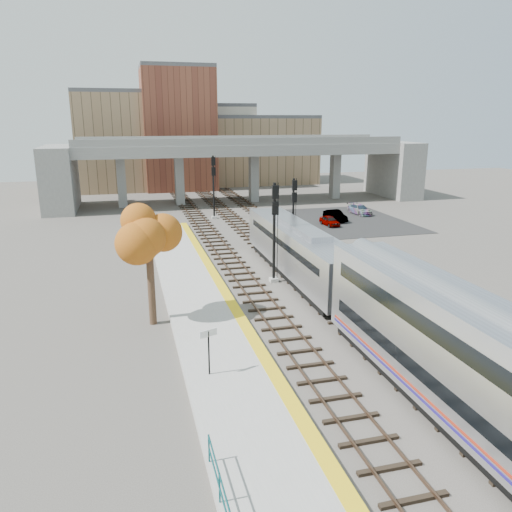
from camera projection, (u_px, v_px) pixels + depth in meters
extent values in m
plane|color=#47423D|center=(326.00, 318.00, 31.24)|extent=(160.00, 160.00, 0.00)
cube|color=#9E9E99|center=(211.00, 327.00, 29.41)|extent=(4.50, 60.00, 0.35)
cube|color=yellow|center=(243.00, 321.00, 29.83)|extent=(0.70, 60.00, 0.01)
cube|color=black|center=(233.00, 266.00, 42.08)|extent=(2.50, 95.00, 0.14)
cube|color=brown|center=(225.00, 265.00, 41.87)|extent=(0.07, 95.00, 0.14)
cube|color=brown|center=(242.00, 264.00, 42.22)|extent=(0.07, 95.00, 0.14)
cube|color=black|center=(281.00, 262.00, 43.11)|extent=(2.50, 95.00, 0.14)
cube|color=brown|center=(273.00, 261.00, 42.90)|extent=(0.07, 95.00, 0.14)
cube|color=brown|center=(289.00, 260.00, 43.26)|extent=(0.07, 95.00, 0.14)
cube|color=black|center=(324.00, 259.00, 44.09)|extent=(2.50, 95.00, 0.14)
cube|color=brown|center=(316.00, 258.00, 43.89)|extent=(0.07, 95.00, 0.14)
cube|color=brown|center=(332.00, 257.00, 44.24)|extent=(0.07, 95.00, 0.14)
cube|color=slate|center=(240.00, 149.00, 72.32)|extent=(46.00, 10.00, 1.50)
cube|color=slate|center=(248.00, 142.00, 67.52)|extent=(46.00, 0.20, 1.00)
cube|color=slate|center=(233.00, 139.00, 76.46)|extent=(46.00, 0.20, 1.00)
cube|color=slate|center=(122.00, 182.00, 69.28)|extent=(1.20, 1.60, 7.00)
cube|color=slate|center=(179.00, 180.00, 71.25)|extent=(1.20, 1.60, 7.00)
cube|color=slate|center=(254.00, 178.00, 73.95)|extent=(1.20, 1.60, 7.00)
cube|color=slate|center=(335.00, 175.00, 77.14)|extent=(1.20, 1.60, 7.00)
cube|color=slate|center=(60.00, 178.00, 67.12)|extent=(4.00, 12.00, 8.50)
cube|color=slate|center=(393.00, 169.00, 79.40)|extent=(4.00, 12.00, 8.50)
cube|color=#947755|center=(131.00, 142.00, 87.21)|extent=(18.00, 14.00, 16.00)
cube|color=#4C4C4F|center=(128.00, 92.00, 84.99)|extent=(18.00, 14.00, 0.60)
cube|color=beige|center=(206.00, 145.00, 95.57)|extent=(16.00, 16.00, 14.00)
cube|color=#4C4C4F|center=(205.00, 106.00, 93.62)|extent=(16.00, 16.00, 0.60)
cube|color=brown|center=(178.00, 131.00, 85.84)|extent=(12.00, 10.00, 20.00)
cube|color=#4C4C4F|center=(176.00, 67.00, 83.09)|extent=(12.00, 10.00, 0.60)
cube|color=#947755|center=(259.00, 151.00, 96.43)|extent=(20.00, 14.00, 12.00)
cube|color=#4C4C4F|center=(259.00, 117.00, 94.75)|extent=(20.00, 14.00, 0.60)
cube|color=black|center=(344.00, 221.00, 60.76)|extent=(14.00, 18.00, 0.04)
cube|color=#A8AAB2|center=(298.00, 249.00, 38.43)|extent=(3.00, 19.00, 3.20)
cube|color=black|center=(265.00, 218.00, 47.14)|extent=(2.20, 0.06, 1.10)
cube|color=black|center=(299.00, 241.00, 38.27)|extent=(3.02, 16.15, 0.50)
cube|color=black|center=(298.00, 272.00, 38.93)|extent=(2.70, 17.10, 0.50)
cube|color=#A8AAB2|center=(299.00, 226.00, 37.95)|extent=(1.60, 9.50, 0.40)
cube|color=maroon|center=(510.00, 436.00, 17.68)|extent=(3.03, 24.00, 0.12)
cube|color=navy|center=(509.00, 441.00, 17.74)|extent=(3.03, 24.00, 0.12)
cube|color=black|center=(507.00, 454.00, 17.88)|extent=(2.70, 23.75, 0.40)
cube|color=#9E9E99|center=(274.00, 280.00, 38.10)|extent=(0.60, 0.60, 0.30)
cylinder|color=black|center=(274.00, 234.00, 37.13)|extent=(0.22, 0.22, 7.57)
cube|color=black|center=(275.00, 192.00, 36.06)|extent=(0.49, 0.18, 0.97)
cube|color=black|center=(275.00, 208.00, 36.38)|extent=(0.49, 0.18, 0.97)
cube|color=#9E9E99|center=(292.00, 251.00, 46.20)|extent=(0.60, 0.60, 0.30)
cylinder|color=black|center=(293.00, 216.00, 45.31)|extent=(0.20, 0.20, 6.90)
cube|color=black|center=(295.00, 185.00, 44.32)|extent=(0.44, 0.18, 0.89)
cube|color=black|center=(294.00, 197.00, 44.61)|extent=(0.44, 0.18, 0.89)
cube|color=#9E9E99|center=(214.00, 217.00, 62.04)|extent=(0.60, 0.60, 0.30)
cylinder|color=black|center=(214.00, 188.00, 61.05)|extent=(0.22, 0.22, 7.73)
cube|color=black|center=(213.00, 161.00, 59.96)|extent=(0.50, 0.18, 0.99)
cube|color=black|center=(214.00, 171.00, 60.28)|extent=(0.50, 0.18, 0.99)
cylinder|color=black|center=(209.00, 353.00, 23.40)|extent=(0.08, 0.08, 2.20)
cube|color=white|center=(208.00, 333.00, 23.13)|extent=(0.86, 0.37, 0.35)
cylinder|color=#382619|center=(151.00, 284.00, 29.70)|extent=(0.44, 0.44, 5.14)
ellipsoid|color=#A56E16|center=(148.00, 236.00, 28.91)|extent=(3.60, 3.60, 3.67)
imported|color=#99999E|center=(330.00, 221.00, 57.71)|extent=(1.57, 3.39, 1.13)
imported|color=#99999E|center=(335.00, 216.00, 60.25)|extent=(1.72, 4.09, 1.31)
imported|color=#99999E|center=(360.00, 209.00, 64.60)|extent=(2.10, 4.42, 1.24)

